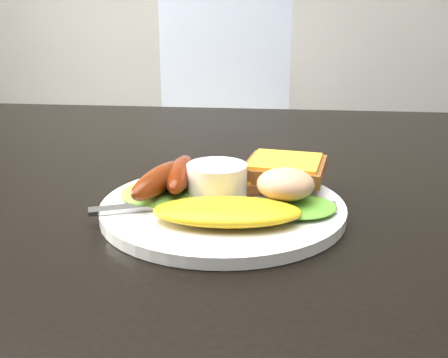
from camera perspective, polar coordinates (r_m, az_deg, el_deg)
dining_table at (r=0.65m, az=6.02°, el=-0.67°), size 1.20×0.80×0.04m
dining_chair at (r=1.83m, az=-0.62°, el=2.75°), size 0.49×0.49×0.06m
plate at (r=0.51m, az=-0.12°, el=-3.15°), size 0.23×0.23×0.01m
lettuce_left at (r=0.52m, az=-5.96°, el=-1.37°), size 0.12×0.12×0.01m
lettuce_right at (r=0.49m, az=8.05°, el=-2.97°), size 0.08×0.08×0.01m
omelette at (r=0.45m, az=0.34°, el=-3.55°), size 0.13×0.07×0.02m
sausage_a at (r=0.51m, az=-6.97°, el=-0.05°), size 0.05×0.11×0.03m
sausage_b at (r=0.52m, az=-4.74°, el=0.60°), size 0.03×0.10×0.03m
ramekin at (r=0.51m, az=-0.77°, el=-0.26°), size 0.07×0.07×0.03m
toast_a at (r=0.55m, az=2.53°, el=-0.16°), size 0.09×0.09×0.01m
toast_b at (r=0.55m, az=6.65°, el=1.13°), size 0.09×0.09×0.01m
potato_salad at (r=0.48m, az=6.72°, el=-0.56°), size 0.06×0.06×0.03m
fork at (r=0.50m, az=-4.64°, el=-2.62°), size 0.17×0.08×0.00m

